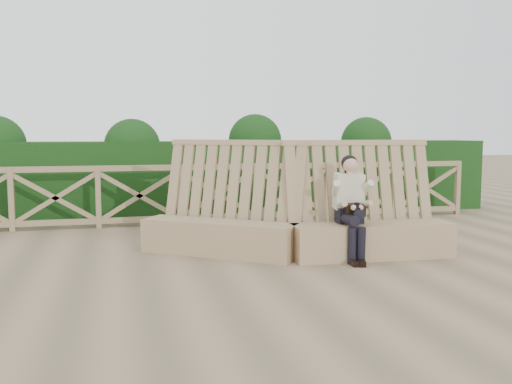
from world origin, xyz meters
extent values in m
plane|color=brown|center=(0.00, 0.00, 0.00)|extent=(60.00, 60.00, 0.00)
cube|color=#917C53|center=(-0.47, 0.80, 0.23)|extent=(2.06, 1.69, 0.47)
cube|color=#917C53|center=(-0.31, 1.02, 0.81)|extent=(2.03, 1.65, 1.58)
cube|color=#917C53|center=(1.50, 0.11, 0.23)|extent=(2.20, 0.59, 0.47)
cube|color=#917C53|center=(1.51, 0.38, 0.81)|extent=(2.20, 0.54, 1.58)
cube|color=black|center=(1.21, 0.22, 0.57)|extent=(0.36, 0.27, 0.21)
cube|color=beige|center=(1.22, 0.27, 0.89)|extent=(0.40, 0.30, 0.50)
sphere|color=tan|center=(1.21, 0.22, 1.26)|extent=(0.21, 0.21, 0.20)
sphere|color=black|center=(1.22, 0.25, 1.27)|extent=(0.23, 0.23, 0.22)
cylinder|color=black|center=(1.11, 0.03, 0.55)|extent=(0.17, 0.45, 0.14)
cylinder|color=black|center=(1.27, 0.04, 0.62)|extent=(0.18, 0.45, 0.16)
cylinder|color=black|center=(1.09, -0.18, 0.23)|extent=(0.12, 0.12, 0.47)
cylinder|color=black|center=(1.20, -0.21, 0.23)|extent=(0.12, 0.12, 0.47)
cube|color=black|center=(1.08, -0.26, 0.04)|extent=(0.10, 0.23, 0.08)
cube|color=black|center=(1.17, -0.29, 0.04)|extent=(0.10, 0.23, 0.08)
cube|color=black|center=(1.22, 0.05, 0.67)|extent=(0.27, 0.17, 0.17)
cube|color=black|center=(1.19, -0.10, 0.72)|extent=(0.07, 0.09, 0.11)
cube|color=olive|center=(0.00, 3.50, 1.05)|extent=(10.10, 0.07, 0.10)
cube|color=olive|center=(0.00, 3.50, 0.12)|extent=(10.10, 0.07, 0.10)
cube|color=black|center=(0.00, 4.70, 0.75)|extent=(12.00, 1.20, 1.50)
camera|label=1|loc=(-1.82, -6.85, 1.69)|focal=40.00mm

